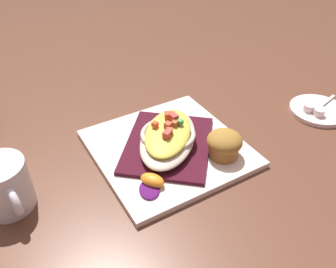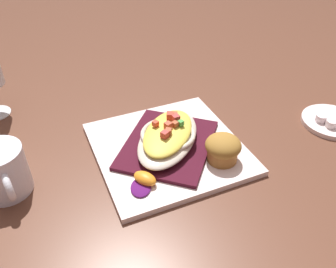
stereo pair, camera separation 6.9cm
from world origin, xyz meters
TOP-DOWN VIEW (x-y plane):
  - ground_plane at (0.00, 0.00)m, footprint 2.60×2.60m
  - square_plate at (0.00, 0.00)m, footprint 0.30×0.30m
  - folded_napkin at (0.00, 0.00)m, footprint 0.25×0.26m
  - gratin_dish at (0.00, 0.00)m, footprint 0.20×0.22m
  - muffin at (0.08, -0.07)m, footprint 0.07×0.07m
  - orange_garnish at (-0.08, -0.09)m, footprint 0.06×0.07m
  - coffee_mug at (-0.30, 0.00)m, footprint 0.09×0.12m
  - creamer_saucer at (0.38, -0.04)m, footprint 0.13×0.13m
  - spoon at (0.38, -0.04)m, footprint 0.09×0.04m
  - creamer_cup_0 at (0.35, -0.04)m, footprint 0.02×0.02m
  - creamer_cup_1 at (0.35, -0.06)m, footprint 0.02×0.02m

SIDE VIEW (x-z plane):
  - ground_plane at x=0.00m, z-range 0.00..0.00m
  - creamer_saucer at x=0.38m, z-range 0.00..0.01m
  - square_plate at x=0.00m, z-range 0.00..0.01m
  - spoon at x=0.38m, z-range 0.01..0.02m
  - folded_napkin at x=0.00m, z-range 0.01..0.02m
  - creamer_cup_0 at x=0.35m, z-range 0.01..0.03m
  - creamer_cup_1 at x=0.35m, z-range 0.01..0.03m
  - orange_garnish at x=-0.08m, z-range 0.01..0.03m
  - gratin_dish at x=0.00m, z-range 0.01..0.06m
  - coffee_mug at x=-0.30m, z-range -0.01..0.08m
  - muffin at x=0.08m, z-range 0.01..0.07m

